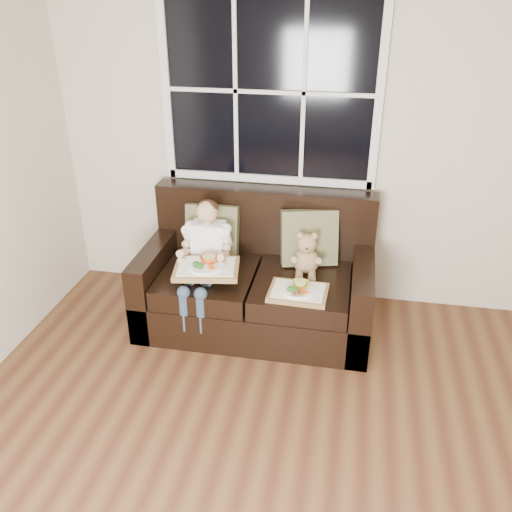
% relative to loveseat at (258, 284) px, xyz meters
% --- Properties ---
extents(room_walls, '(4.52, 5.02, 2.71)m').
position_rel_loveseat_xyz_m(room_walls, '(0.60, -2.02, 1.28)').
color(room_walls, beige).
rests_on(room_walls, ground).
extents(window_back, '(1.62, 0.04, 1.37)m').
position_rel_loveseat_xyz_m(window_back, '(0.00, 0.46, 1.34)').
color(window_back, black).
rests_on(window_back, room_walls).
extents(loveseat, '(1.70, 0.92, 0.96)m').
position_rel_loveseat_xyz_m(loveseat, '(0.00, 0.00, 0.00)').
color(loveseat, black).
rests_on(loveseat, ground).
extents(pillow_left, '(0.41, 0.19, 0.42)m').
position_rel_loveseat_xyz_m(pillow_left, '(-0.38, 0.15, 0.34)').
color(pillow_left, '#696941').
rests_on(pillow_left, loveseat).
extents(pillow_right, '(0.45, 0.29, 0.43)m').
position_rel_loveseat_xyz_m(pillow_right, '(0.36, 0.15, 0.35)').
color(pillow_right, '#696941').
rests_on(pillow_right, loveseat).
extents(child, '(0.35, 0.58, 0.80)m').
position_rel_loveseat_xyz_m(child, '(-0.37, -0.12, 0.32)').
color(child, white).
rests_on(child, loveseat).
extents(teddy_bear, '(0.20, 0.25, 0.33)m').
position_rel_loveseat_xyz_m(teddy_bear, '(0.36, -0.01, 0.27)').
color(teddy_bear, '#A18455').
rests_on(teddy_bear, loveseat).
extents(tray_left, '(0.50, 0.41, 0.10)m').
position_rel_loveseat_xyz_m(tray_left, '(-0.31, -0.29, 0.27)').
color(tray_left, '#8C5B3F').
rests_on(tray_left, child).
extents(tray_right, '(0.41, 0.32, 0.09)m').
position_rel_loveseat_xyz_m(tray_right, '(0.34, -0.33, 0.17)').
color(tray_right, '#8C5B3F').
rests_on(tray_right, loveseat).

